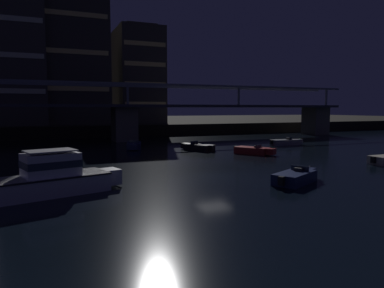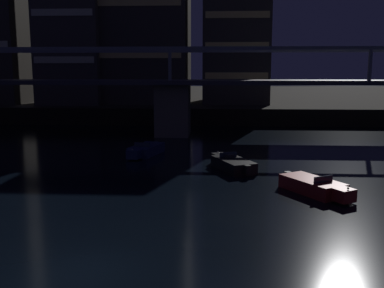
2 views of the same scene
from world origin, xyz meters
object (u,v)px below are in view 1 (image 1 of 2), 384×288
at_px(tower_east_tall, 138,76).
at_px(speedboat_near_center, 286,142).
at_px(tower_west_tall, 20,42).
at_px(tower_central, 72,38).
at_px(speedboat_far_left, 254,150).
at_px(cabin_cruiser_near_left, 47,178).
at_px(speedboat_mid_right, 296,177).
at_px(speedboat_near_right, 198,147).
at_px(speedboat_mid_left, 134,145).
at_px(river_bridge, 124,114).

height_order(tower_east_tall, speedboat_near_center, tower_east_tall).
bearing_deg(tower_west_tall, tower_central, 14.40).
relative_size(tower_central, speedboat_far_left, 7.28).
distance_m(cabin_cruiser_near_left, speedboat_mid_right, 16.94).
xyz_separation_m(tower_east_tall, speedboat_mid_right, (-3.09, -58.54, -12.14)).
xyz_separation_m(speedboat_near_right, speedboat_far_left, (4.58, -5.97, 0.00)).
bearing_deg(speedboat_near_center, tower_east_tall, 110.00).
bearing_deg(speedboat_mid_left, river_bridge, 84.09).
xyz_separation_m(tower_west_tall, cabin_cruiser_near_left, (3.60, -53.03, -16.83)).
height_order(tower_west_tall, speedboat_near_center, tower_west_tall).
distance_m(tower_west_tall, cabin_cruiser_near_left, 55.76).
bearing_deg(speedboat_mid_right, tower_east_tall, 86.98).
bearing_deg(river_bridge, speedboat_near_right, -70.87).
distance_m(tower_central, cabin_cruiser_near_left, 58.83).
bearing_deg(speedboat_far_left, speedboat_mid_left, 136.29).
distance_m(river_bridge, cabin_cruiser_near_left, 37.62).
xyz_separation_m(tower_west_tall, speedboat_near_center, (36.44, -33.26, -17.47)).
distance_m(speedboat_near_right, speedboat_mid_right, 21.37).
relative_size(tower_west_tall, speedboat_near_center, 6.06).
distance_m(tower_central, speedboat_mid_left, 37.55).
relative_size(tower_west_tall, speedboat_mid_right, 6.45).
bearing_deg(river_bridge, cabin_cruiser_near_left, -109.15).
relative_size(speedboat_near_right, speedboat_mid_left, 0.97).
bearing_deg(speedboat_far_left, river_bridge, 114.54).
xyz_separation_m(speedboat_mid_right, speedboat_far_left, (6.07, 15.35, 0.00)).
distance_m(speedboat_near_center, speedboat_mid_left, 22.11).
height_order(cabin_cruiser_near_left, speedboat_mid_right, cabin_cruiser_near_left).
relative_size(tower_central, speedboat_mid_right, 7.16).
height_order(tower_east_tall, speedboat_near_right, tower_east_tall).
height_order(speedboat_near_center, speedboat_mid_left, same).
bearing_deg(tower_central, tower_east_tall, 0.73).
bearing_deg(speedboat_near_center, speedboat_near_right, -174.87).
relative_size(river_bridge, cabin_cruiser_near_left, 9.12).
bearing_deg(cabin_cruiser_near_left, tower_east_tall, 70.45).
height_order(tower_central, cabin_cruiser_near_left, tower_central).
xyz_separation_m(tower_east_tall, speedboat_mid_left, (-8.70, -32.03, -12.14)).
relative_size(river_bridge, speedboat_near_center, 16.33).
distance_m(tower_east_tall, speedboat_mid_left, 35.34).
bearing_deg(tower_west_tall, speedboat_near_center, -42.39).
bearing_deg(speedboat_near_right, speedboat_mid_left, 143.81).
bearing_deg(speedboat_mid_right, river_bridge, 96.55).
height_order(tower_east_tall, speedboat_far_left, tower_east_tall).
bearing_deg(river_bridge, speedboat_mid_right, -83.45).
bearing_deg(tower_east_tall, speedboat_near_center, -70.00).
xyz_separation_m(speedboat_near_center, speedboat_mid_right, (-16.16, -22.64, 0.00)).
relative_size(tower_west_tall, speedboat_far_left, 6.55).
height_order(tower_west_tall, speedboat_mid_left, tower_west_tall).
bearing_deg(river_bridge, speedboat_far_left, -65.46).
height_order(river_bridge, tower_east_tall, tower_east_tall).
height_order(cabin_cruiser_near_left, speedboat_near_right, cabin_cruiser_near_left).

